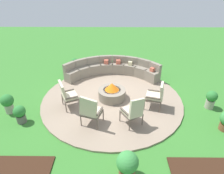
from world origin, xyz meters
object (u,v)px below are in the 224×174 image
(potted_plant_4, at_px, (127,165))
(lounge_chair_back_left, at_px, (133,111))
(curved_stone_bench, at_px, (112,69))
(potted_plant_0, at_px, (20,113))
(lounge_chair_front_right, at_px, (90,110))
(potted_plant_2, at_px, (8,102))
(potted_plant_1, at_px, (75,63))
(lounge_chair_front_left, at_px, (67,94))
(fire_pit, at_px, (112,93))
(potted_plant_3, at_px, (211,99))
(lounge_chair_back_right, at_px, (156,95))

(potted_plant_4, bearing_deg, lounge_chair_back_left, 81.35)
(curved_stone_bench, distance_m, potted_plant_0, 4.49)
(lounge_chair_back_left, distance_m, potted_plant_4, 1.89)
(lounge_chair_front_right, xyz_separation_m, potted_plant_0, (-2.34, 0.17, -0.28))
(potted_plant_2, bearing_deg, potted_plant_1, 65.40)
(lounge_chair_front_left, relative_size, potted_plant_4, 1.37)
(fire_pit, height_order, potted_plant_3, fire_pit)
(potted_plant_3, relative_size, potted_plant_4, 0.89)
(lounge_chair_back_left, relative_size, potted_plant_3, 1.53)
(lounge_chair_back_left, height_order, potted_plant_1, lounge_chair_back_left)
(potted_plant_3, bearing_deg, potted_plant_1, 148.89)
(lounge_chair_front_left, height_order, lounge_chair_front_right, lounge_chair_front_right)
(fire_pit, bearing_deg, potted_plant_2, -166.63)
(lounge_chair_back_right, bearing_deg, lounge_chair_front_left, 107.20)
(lounge_chair_front_right, relative_size, lounge_chair_back_left, 1.05)
(lounge_chair_back_right, height_order, potted_plant_4, lounge_chair_back_right)
(lounge_chair_front_left, xyz_separation_m, lounge_chair_back_right, (3.16, 0.03, -0.03))
(potted_plant_1, bearing_deg, potted_plant_3, -31.11)
(fire_pit, distance_m, potted_plant_3, 3.64)
(fire_pit, height_order, potted_plant_1, fire_pit)
(fire_pit, xyz_separation_m, lounge_chair_front_left, (-1.57, -0.61, 0.30))
(lounge_chair_front_right, bearing_deg, fire_pit, 86.14)
(curved_stone_bench, bearing_deg, lounge_chair_back_left, -78.99)
(curved_stone_bench, bearing_deg, lounge_chair_back_right, -58.09)
(fire_pit, xyz_separation_m, potted_plant_0, (-3.00, -1.39, 0.04))
(lounge_chair_back_right, height_order, potted_plant_0, lounge_chair_back_right)
(potted_plant_1, bearing_deg, lounge_chair_back_right, -44.15)
(lounge_chair_back_left, distance_m, potted_plant_0, 3.69)
(lounge_chair_back_left, height_order, lounge_chair_back_right, lounge_chair_back_left)
(fire_pit, distance_m, lounge_chair_front_right, 1.72)
(fire_pit, bearing_deg, curved_stone_bench, 90.00)
(fire_pit, relative_size, lounge_chair_front_left, 0.99)
(potted_plant_2, xyz_separation_m, potted_plant_4, (4.03, -2.54, 0.01))
(lounge_chair_front_left, bearing_deg, potted_plant_2, -108.78)
(fire_pit, relative_size, potted_plant_4, 1.35)
(fire_pit, xyz_separation_m, lounge_chair_front_right, (-0.65, -1.56, 0.31))
(curved_stone_bench, distance_m, lounge_chair_back_right, 3.00)
(potted_plant_1, bearing_deg, potted_plant_0, -104.08)
(lounge_chair_back_right, bearing_deg, potted_plant_0, 116.75)
(lounge_chair_front_right, bearing_deg, lounge_chair_back_left, 19.50)
(potted_plant_4, bearing_deg, lounge_chair_front_right, 119.70)
(potted_plant_2, bearing_deg, lounge_chair_back_right, 3.08)
(curved_stone_bench, relative_size, lounge_chair_front_left, 4.05)
(fire_pit, relative_size, lounge_chair_back_left, 0.99)
(lounge_chair_front_right, relative_size, potted_plant_4, 1.44)
(potted_plant_2, bearing_deg, potted_plant_4, -32.24)
(potted_plant_0, bearing_deg, lounge_chair_front_right, -4.17)
(curved_stone_bench, distance_m, potted_plant_2, 4.60)
(potted_plant_1, bearing_deg, lounge_chair_front_left, -83.97)
(fire_pit, relative_size, lounge_chair_back_right, 1.06)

